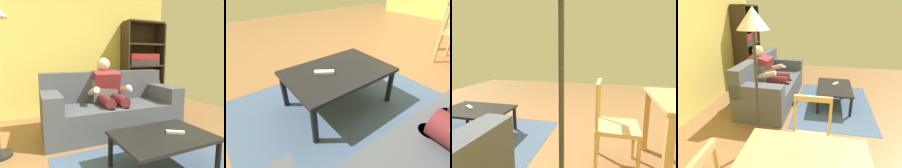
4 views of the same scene
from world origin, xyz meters
TOP-DOWN VIEW (x-y plane):
  - ground_plane at (0.00, 0.00)m, footprint 8.33×8.33m
  - coffee_table at (1.37, 0.31)m, footprint 0.94×0.64m
  - tv_remote at (1.50, 0.29)m, footprint 0.17×0.14m
  - dining_chair_facing_couch at (-0.49, 0.61)m, footprint 0.42×0.42m
  - area_rug at (1.37, 0.31)m, footprint 2.01×1.41m

SIDE VIEW (x-z plane):
  - ground_plane at x=0.00m, z-range 0.00..0.00m
  - area_rug at x=1.37m, z-range 0.00..0.01m
  - coffee_table at x=1.37m, z-range 0.14..0.52m
  - tv_remote at x=1.50m, z-range 0.38..0.40m
  - dining_chair_facing_couch at x=-0.49m, z-range -0.01..0.88m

